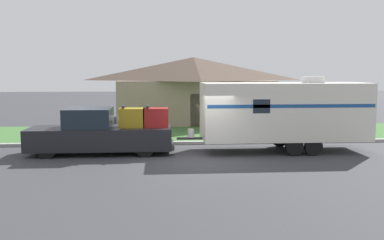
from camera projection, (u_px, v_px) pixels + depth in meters
ground_plane at (204, 160)px, 16.79m from camera, size 120.00×120.00×0.00m
curb_strip at (196, 143)px, 20.49m from camera, size 80.00×0.30×0.14m
lawn_strip at (190, 133)px, 24.12m from camera, size 80.00×7.00×0.03m
house_across_street at (193, 88)px, 30.22m from camera, size 10.95×8.07×4.48m
pickup_truck at (103, 133)px, 18.02m from camera, size 6.06×2.03×2.04m
travel_trailer at (284, 111)px, 18.52m from camera, size 8.18×2.48×3.26m
mailbox at (123, 122)px, 20.74m from camera, size 0.48×0.20×1.32m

